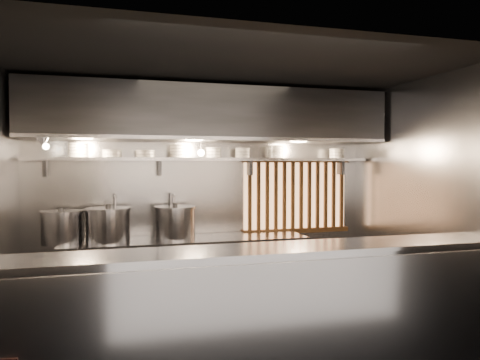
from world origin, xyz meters
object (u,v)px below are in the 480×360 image
stock_pot_mid (108,225)px  pendant_bulb (201,153)px  stock_pot_left (62,227)px  stock_pot_right (175,222)px  heat_lamp (43,141)px

stock_pot_mid → pendant_bulb: bearing=4.7°
stock_pot_left → stock_pot_right: (1.31, -0.02, 0.01)m
pendant_bulb → stock_pot_mid: size_ratio=0.32×
pendant_bulb → stock_pot_right: 0.93m
heat_lamp → stock_pot_mid: size_ratio=0.59×
heat_lamp → pendant_bulb: heat_lamp is taller
pendant_bulb → stock_pot_mid: (-1.13, -0.09, -0.86)m
heat_lamp → stock_pot_right: size_ratio=0.60×
pendant_bulb → stock_pot_mid: bearing=-175.3°
stock_pot_right → stock_pot_left: bearing=179.3°
stock_pot_right → stock_pot_mid: bearing=-178.0°
stock_pot_left → heat_lamp: bearing=-116.2°
stock_pot_left → stock_pot_mid: (0.52, -0.04, 0.01)m
heat_lamp → stock_pot_mid: heat_lamp is taller
pendant_bulb → stock_pot_mid: 1.42m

